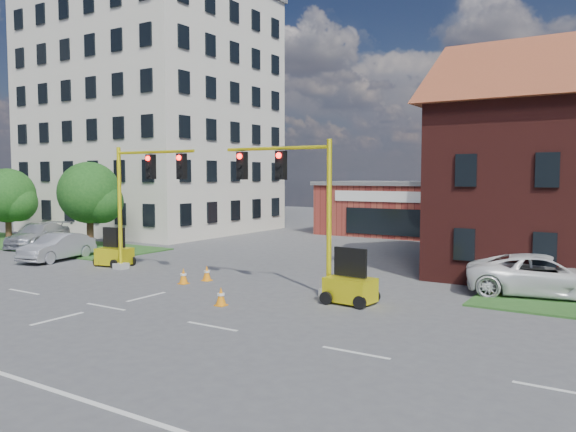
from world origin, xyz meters
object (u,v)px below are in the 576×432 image
object	(u,v)px
trailer_east	(350,287)
signal_mast_west	(142,193)
trailer_west	(114,255)
signal_mast_east	(294,197)
pickup_white	(545,276)

from	to	relation	value
trailer_east	signal_mast_west	bearing A→B (deg)	-177.67
signal_mast_west	trailer_east	distance (m)	12.16
trailer_west	trailer_east	world-z (taller)	trailer_east
signal_mast_west	trailer_west	bearing A→B (deg)	169.63
signal_mast_east	pickup_white	xyz separation A→B (m)	(8.95, 4.42, -3.10)
trailer_west	trailer_east	xyz separation A→B (m)	(14.38, -1.29, 0.01)
trailer_east	pickup_white	size ratio (longest dim) A/B	0.34
trailer_west	trailer_east	size ratio (longest dim) A/B	0.98
trailer_east	pickup_white	world-z (taller)	trailer_east
signal_mast_west	signal_mast_east	distance (m)	8.71
pickup_white	signal_mast_west	bearing A→B (deg)	93.15
signal_mast_east	trailer_east	xyz separation A→B (m)	(2.97, -0.80, -3.29)
trailer_west	pickup_white	size ratio (longest dim) A/B	0.33
signal_mast_west	trailer_east	world-z (taller)	signal_mast_west
signal_mast_west	trailer_west	xyz separation A→B (m)	(-2.70, 0.49, -3.31)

